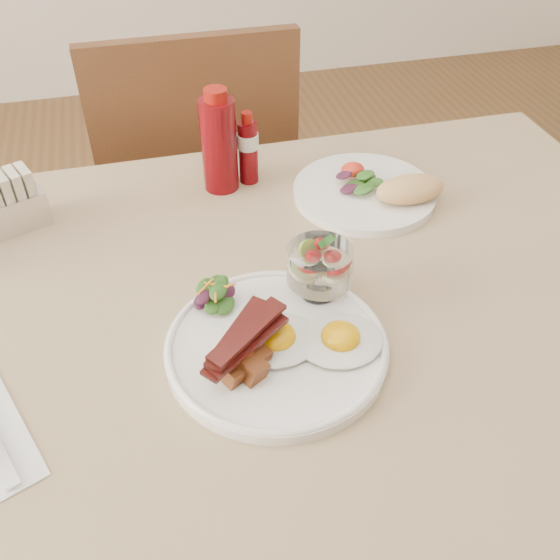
{
  "coord_description": "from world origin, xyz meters",
  "views": [
    {
      "loc": [
        -0.12,
        -0.61,
        1.34
      ],
      "look_at": [
        0.03,
        -0.03,
        0.82
      ],
      "focal_mm": 40.0,
      "sensor_mm": 36.0,
      "label": 1
    }
  ],
  "objects_px": {
    "table": "(259,351)",
    "ketchup_bottle": "(219,143)",
    "fruit_cup": "(320,265)",
    "sugar_caddy": "(9,205)",
    "hot_sauce_bottle": "(248,149)",
    "chair_far": "(198,191)",
    "main_plate": "(277,348)",
    "second_plate": "(375,190)"
  },
  "relations": [
    {
      "from": "table",
      "to": "ketchup_bottle",
      "type": "height_order",
      "value": "ketchup_bottle"
    },
    {
      "from": "fruit_cup",
      "to": "ketchup_bottle",
      "type": "distance_m",
      "value": 0.33
    },
    {
      "from": "sugar_caddy",
      "to": "fruit_cup",
      "type": "bearing_deg",
      "value": -57.24
    },
    {
      "from": "table",
      "to": "ketchup_bottle",
      "type": "bearing_deg",
      "value": 88.41
    },
    {
      "from": "hot_sauce_bottle",
      "to": "sugar_caddy",
      "type": "height_order",
      "value": "hot_sauce_bottle"
    },
    {
      "from": "fruit_cup",
      "to": "sugar_caddy",
      "type": "distance_m",
      "value": 0.5
    },
    {
      "from": "table",
      "to": "sugar_caddy",
      "type": "xyz_separation_m",
      "value": [
        -0.33,
        0.28,
        0.13
      ]
    },
    {
      "from": "chair_far",
      "to": "ketchup_bottle",
      "type": "distance_m",
      "value": 0.47
    },
    {
      "from": "ketchup_bottle",
      "to": "main_plate",
      "type": "bearing_deg",
      "value": -90.51
    },
    {
      "from": "hot_sauce_bottle",
      "to": "sugar_caddy",
      "type": "bearing_deg",
      "value": -173.88
    },
    {
      "from": "table",
      "to": "hot_sauce_bottle",
      "type": "height_order",
      "value": "hot_sauce_bottle"
    },
    {
      "from": "main_plate",
      "to": "second_plate",
      "type": "distance_m",
      "value": 0.39
    },
    {
      "from": "main_plate",
      "to": "ketchup_bottle",
      "type": "height_order",
      "value": "ketchup_bottle"
    },
    {
      "from": "main_plate",
      "to": "sugar_caddy",
      "type": "height_order",
      "value": "sugar_caddy"
    },
    {
      "from": "main_plate",
      "to": "fruit_cup",
      "type": "distance_m",
      "value": 0.12
    },
    {
      "from": "sugar_caddy",
      "to": "second_plate",
      "type": "bearing_deg",
      "value": -28.92
    },
    {
      "from": "table",
      "to": "chair_far",
      "type": "height_order",
      "value": "chair_far"
    },
    {
      "from": "ketchup_bottle",
      "to": "chair_far",
      "type": "bearing_deg",
      "value": 91.42
    },
    {
      "from": "second_plate",
      "to": "sugar_caddy",
      "type": "xyz_separation_m",
      "value": [
        -0.58,
        0.07,
        0.03
      ]
    },
    {
      "from": "main_plate",
      "to": "hot_sauce_bottle",
      "type": "relative_size",
      "value": 2.18
    },
    {
      "from": "second_plate",
      "to": "hot_sauce_bottle",
      "type": "distance_m",
      "value": 0.23
    },
    {
      "from": "chair_far",
      "to": "main_plate",
      "type": "height_order",
      "value": "chair_far"
    },
    {
      "from": "fruit_cup",
      "to": "hot_sauce_bottle",
      "type": "distance_m",
      "value": 0.33
    },
    {
      "from": "chair_far",
      "to": "hot_sauce_bottle",
      "type": "relative_size",
      "value": 7.23
    },
    {
      "from": "chair_far",
      "to": "ketchup_bottle",
      "type": "relative_size",
      "value": 5.26
    },
    {
      "from": "table",
      "to": "sugar_caddy",
      "type": "distance_m",
      "value": 0.45
    },
    {
      "from": "chair_far",
      "to": "second_plate",
      "type": "bearing_deg",
      "value": -61.01
    },
    {
      "from": "table",
      "to": "ketchup_bottle",
      "type": "relative_size",
      "value": 7.52
    },
    {
      "from": "fruit_cup",
      "to": "second_plate",
      "type": "xyz_separation_m",
      "value": [
        0.17,
        0.22,
        -0.05
      ]
    },
    {
      "from": "table",
      "to": "fruit_cup",
      "type": "bearing_deg",
      "value": -6.79
    },
    {
      "from": "ketchup_bottle",
      "to": "second_plate",
      "type": "bearing_deg",
      "value": -22.79
    },
    {
      "from": "fruit_cup",
      "to": "hot_sauce_bottle",
      "type": "height_order",
      "value": "hot_sauce_bottle"
    },
    {
      "from": "chair_far",
      "to": "fruit_cup",
      "type": "bearing_deg",
      "value": -82.96
    },
    {
      "from": "chair_far",
      "to": "second_plate",
      "type": "relative_size",
      "value": 3.84
    },
    {
      "from": "ketchup_bottle",
      "to": "hot_sauce_bottle",
      "type": "distance_m",
      "value": 0.05
    },
    {
      "from": "table",
      "to": "ketchup_bottle",
      "type": "xyz_separation_m",
      "value": [
        0.01,
        0.31,
        0.17
      ]
    },
    {
      "from": "ketchup_bottle",
      "to": "hot_sauce_bottle",
      "type": "xyz_separation_m",
      "value": [
        0.05,
        0.01,
        -0.02
      ]
    },
    {
      "from": "main_plate",
      "to": "hot_sauce_bottle",
      "type": "bearing_deg",
      "value": 82.51
    },
    {
      "from": "second_plate",
      "to": "hot_sauce_bottle",
      "type": "height_order",
      "value": "hot_sauce_bottle"
    },
    {
      "from": "main_plate",
      "to": "sugar_caddy",
      "type": "xyz_separation_m",
      "value": [
        -0.33,
        0.36,
        0.03
      ]
    },
    {
      "from": "fruit_cup",
      "to": "chair_far",
      "type": "bearing_deg",
      "value": 97.04
    },
    {
      "from": "main_plate",
      "to": "ketchup_bottle",
      "type": "relative_size",
      "value": 1.58
    }
  ]
}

